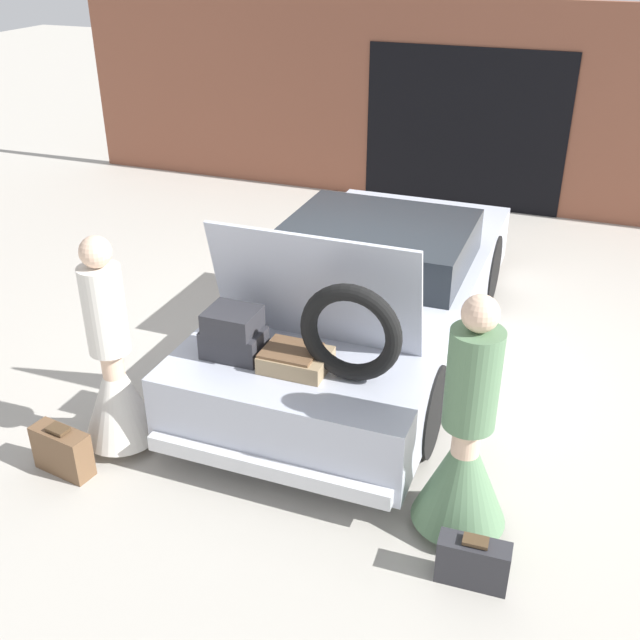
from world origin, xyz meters
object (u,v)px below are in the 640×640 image
Objects in this scene: suitcase_beside_left_person at (62,451)px; suitcase_beside_right_person at (473,562)px; car at (367,295)px; person_right at (465,453)px; person_left at (114,375)px.

suitcase_beside_right_person is (3.05, 0.01, -0.02)m from suitcase_beside_left_person.
car is 3.00m from suitcase_beside_right_person.
suitcase_beside_right_person is at bearing -164.62° from person_right.
person_right reaches higher than car.
person_left is 3.89× the size of suitcase_beside_right_person.
person_right is (1.33, -2.11, 0.07)m from car.
car is at bearing 59.02° from suitcase_beside_left_person.
suitcase_beside_left_person is at bearing -120.98° from car.
car reaches higher than suitcase_beside_right_person.
suitcase_beside_left_person is at bearing -16.50° from person_left.
person_left reaches higher than suitcase_beside_left_person.
person_right is (2.65, 0.02, -0.01)m from person_left.
person_right is at bearing 9.17° from suitcase_beside_left_person.
person_right reaches higher than suitcase_beside_right_person.
person_right reaches higher than person_left.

